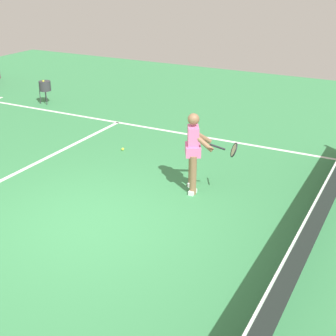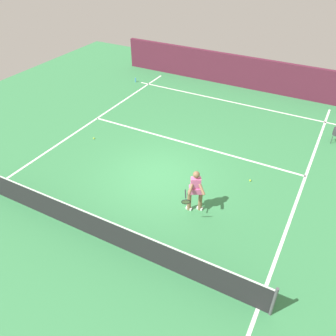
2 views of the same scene
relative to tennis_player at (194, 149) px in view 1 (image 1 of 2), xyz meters
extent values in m
plane|color=#38844C|center=(1.97, -1.06, -0.85)|extent=(25.77, 25.77, 0.00)
cube|color=white|center=(-2.91, -1.06, -0.84)|extent=(0.10, 17.82, 0.01)
cube|color=#232326|center=(1.97, 2.51, -0.39)|extent=(10.28, 0.02, 0.91)
cube|color=white|center=(1.97, 2.51, 0.08)|extent=(10.28, 0.02, 0.04)
cylinder|color=#8C6647|center=(-0.15, -0.12, -0.46)|extent=(0.13, 0.13, 0.78)
cylinder|color=#8C6647|center=(0.16, 0.06, -0.46)|extent=(0.13, 0.13, 0.78)
cube|color=white|center=(-0.15, -0.12, -0.81)|extent=(0.20, 0.10, 0.08)
cube|color=white|center=(0.16, 0.06, -0.81)|extent=(0.20, 0.10, 0.08)
cube|color=pink|center=(0.01, -0.03, 0.19)|extent=(0.38, 0.33, 0.52)
cube|color=pink|center=(0.01, -0.03, -0.01)|extent=(0.49, 0.44, 0.20)
sphere|color=#8C6647|center=(0.01, -0.03, 0.59)|extent=(0.22, 0.22, 0.22)
cylinder|color=#8C6647|center=(-0.20, 0.03, 0.21)|extent=(0.44, 0.36, 0.37)
cylinder|color=#8C6647|center=(0.07, 0.17, 0.21)|extent=(0.12, 0.48, 0.37)
cylinder|color=black|center=(0.10, 0.50, 0.17)|extent=(0.17, 0.28, 0.14)
torus|color=black|center=(-0.04, 0.76, 0.11)|extent=(0.31, 0.24, 0.28)
cylinder|color=beige|center=(-0.04, 0.76, 0.11)|extent=(0.25, 0.19, 0.23)
sphere|color=#D1E533|center=(-1.17, -2.38, -0.81)|extent=(0.07, 0.07, 0.07)
cylinder|color=#333338|center=(-3.53, -6.70, -0.30)|extent=(0.36, 0.36, 0.30)
cylinder|color=#333338|center=(-3.40, -6.58, -0.65)|extent=(0.02, 0.02, 0.40)
cylinder|color=#333338|center=(-3.65, -6.83, -0.65)|extent=(0.02, 0.02, 0.40)
cylinder|color=#333338|center=(-3.40, -6.83, -0.65)|extent=(0.02, 0.02, 0.40)
sphere|color=#D1E533|center=(-3.48, -6.70, -0.14)|extent=(0.07, 0.07, 0.07)
camera|label=1|loc=(7.81, 3.52, 3.29)|focal=52.02mm
camera|label=2|loc=(-3.29, 7.91, 7.04)|focal=37.15mm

